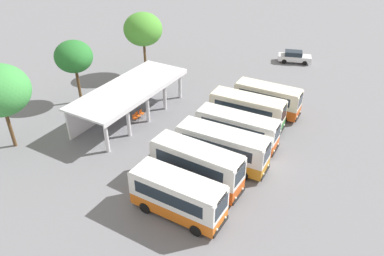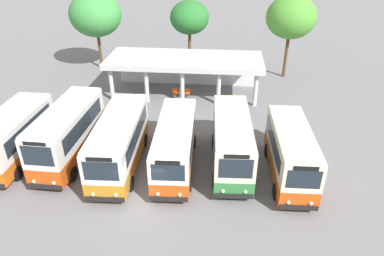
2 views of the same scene
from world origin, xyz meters
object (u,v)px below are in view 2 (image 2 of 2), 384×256
Objects in this scene: city_bus_middle_cream at (119,141)px; waiting_chair_second_from_end at (181,92)px; city_bus_fourth_amber at (175,143)px; city_bus_second_in_row at (68,132)px; waiting_chair_middle_seat at (188,92)px; city_bus_far_end_green at (291,152)px; city_bus_nearest_orange at (14,135)px; city_bus_fifth_blue at (232,141)px; waiting_chair_end_by_column at (175,92)px.

city_bus_middle_cream is 11.32m from waiting_chair_second_from_end.
city_bus_second_in_row is at bearing 177.34° from city_bus_fourth_amber.
city_bus_fourth_amber reaches higher than waiting_chair_middle_seat.
waiting_chair_middle_seat is at bearing -5.87° from waiting_chair_second_from_end.
city_bus_second_in_row reaches higher than city_bus_far_end_green.
city_bus_nearest_orange is 0.94× the size of city_bus_fifth_blue.
city_bus_second_in_row is 10.39m from city_bus_fifth_blue.
waiting_chair_second_from_end is at bearing 77.07° from city_bus_middle_cream.
waiting_chair_end_by_column is at bearing 50.61° from city_bus_nearest_orange.
city_bus_fifth_blue reaches higher than city_bus_fourth_amber.
waiting_chair_end_by_column is (5.39, 10.35, -1.45)m from city_bus_second_in_row.
city_bus_far_end_green reaches higher than waiting_chair_end_by_column.
city_bus_far_end_green is at bearing -0.92° from city_bus_nearest_orange.
city_bus_nearest_orange reaches higher than waiting_chair_end_by_column.
waiting_chair_end_by_column is (-5.00, 10.21, -1.31)m from city_bus_fifth_blue.
city_bus_fourth_amber is at bearing -2.66° from city_bus_second_in_row.
city_bus_fifth_blue is 11.44m from waiting_chair_end_by_column.
waiting_chair_end_by_column is at bearing 79.96° from city_bus_middle_cream.
waiting_chair_end_by_column is 1.18m from waiting_chair_middle_seat.
city_bus_fifth_blue is (10.39, 0.15, -0.14)m from city_bus_second_in_row.
city_bus_nearest_orange is 3.49m from city_bus_second_in_row.
city_bus_middle_cream and city_bus_fifth_blue have the same top height.
city_bus_nearest_orange is at bearing 179.23° from city_bus_middle_cream.
city_bus_middle_cream is 1.15× the size of city_bus_far_end_green.
city_bus_fifth_blue is (13.85, 0.57, 0.02)m from city_bus_nearest_orange.
waiting_chair_second_from_end is 1.00× the size of waiting_chair_middle_seat.
city_bus_nearest_orange reaches higher than waiting_chair_middle_seat.
city_bus_far_end_green reaches higher than city_bus_fourth_amber.
city_bus_nearest_orange is at bearing -131.01° from waiting_chair_second_from_end.
city_bus_fourth_amber is (6.93, -0.32, -0.25)m from city_bus_second_in_row.
city_bus_fourth_amber is at bearing -81.80° from waiting_chair_end_by_column.
city_bus_middle_cream is at bearing -8.54° from city_bus_second_in_row.
city_bus_fifth_blue reaches higher than city_bus_nearest_orange.
city_bus_fourth_amber is 3.50m from city_bus_fifth_blue.
waiting_chair_middle_seat is (1.18, 0.02, 0.00)m from waiting_chair_end_by_column.
city_bus_middle_cream reaches higher than waiting_chair_middle_seat.
city_bus_fifth_blue is at bearing -69.52° from waiting_chair_middle_seat.
city_bus_middle_cream reaches higher than city_bus_nearest_orange.
city_bus_far_end_green is 13.70m from waiting_chair_second_from_end.
city_bus_second_in_row is at bearing 171.46° from city_bus_middle_cream.
city_bus_fourth_amber is 8.96× the size of waiting_chair_end_by_column.
city_bus_nearest_orange is 8.16× the size of waiting_chair_second_from_end.
waiting_chair_middle_seat is at bearing 0.99° from waiting_chair_end_by_column.
city_bus_middle_cream is (3.46, -0.52, -0.14)m from city_bus_second_in_row.
city_bus_far_end_green is 8.09× the size of waiting_chair_second_from_end.
city_bus_fifth_blue is at bearing 0.81° from city_bus_second_in_row.
waiting_chair_second_from_end is (-7.87, 11.14, -1.26)m from city_bus_far_end_green.
waiting_chair_end_by_column and waiting_chair_second_from_end have the same top height.
city_bus_middle_cream reaches higher than city_bus_far_end_green.
waiting_chair_end_by_column is 1.00× the size of waiting_chair_second_from_end.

